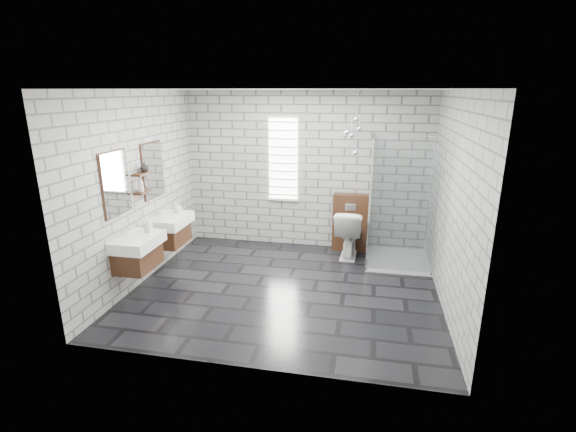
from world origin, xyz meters
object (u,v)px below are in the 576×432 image
(cistern_panel, at_px, (350,222))
(shower_enclosure, at_px, (393,235))
(vanity_right, at_px, (168,222))
(toilet, at_px, (349,232))
(vanity_left, at_px, (135,243))

(cistern_panel, bearing_deg, shower_enclosure, -36.41)
(vanity_right, distance_m, toilet, 2.93)
(vanity_right, distance_m, cistern_panel, 3.02)
(toilet, bearing_deg, shower_enclosure, 161.53)
(vanity_right, relative_size, shower_enclosure, 0.77)
(shower_enclosure, relative_size, toilet, 2.53)
(vanity_left, height_order, toilet, vanity_left)
(vanity_left, relative_size, vanity_right, 1.00)
(vanity_left, distance_m, cistern_panel, 3.54)
(shower_enclosure, xyz_separation_m, toilet, (-0.70, 0.27, -0.10))
(vanity_left, xyz_separation_m, vanity_right, (0.00, 0.95, 0.00))
(cistern_panel, bearing_deg, vanity_right, -153.98)
(vanity_right, height_order, shower_enclosure, shower_enclosure)
(cistern_panel, relative_size, shower_enclosure, 0.49)
(shower_enclosure, bearing_deg, vanity_right, -166.72)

